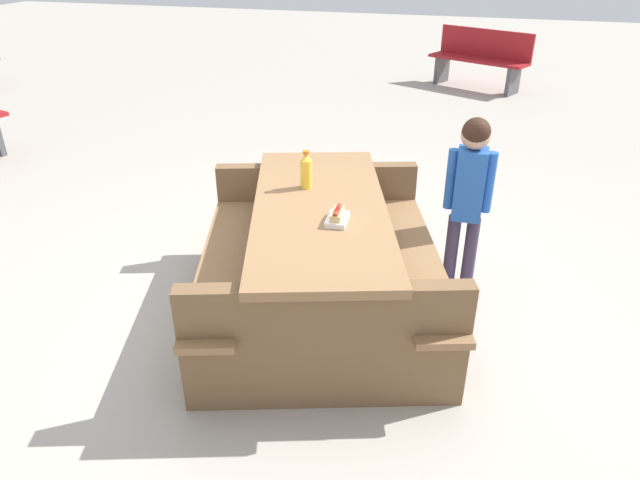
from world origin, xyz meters
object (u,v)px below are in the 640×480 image
Objects in this scene: hotdog_tray at (337,217)px; park_bench_near at (480,58)px; child_in_coat at (469,185)px; picnic_table at (320,252)px; soda_bottle at (306,171)px.

hotdog_tray is 6.64m from park_bench_near.
hotdog_tray is 0.97m from child_in_coat.
park_bench_near is (-5.90, -0.15, -0.31)m from child_in_coat.
hotdog_tray is at bearing -4.34° from park_bench_near.
child_in_coat reaches higher than picnic_table.
soda_bottle reaches higher than park_bench_near.
picnic_table is 11.38× the size of hotdog_tray.
child_in_coat is at bearing 123.59° from picnic_table.
park_bench_near is at bearing 175.66° from hotdog_tray.
hotdog_tray is at bearing -42.53° from child_in_coat.
child_in_coat is 0.78× the size of park_bench_near.
hotdog_tray is 0.12× the size of park_bench_near.
soda_bottle is 0.15× the size of park_bench_near.
hotdog_tray is (0.18, 0.15, 0.34)m from picnic_table.
child_in_coat is at bearing 137.47° from hotdog_tray.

